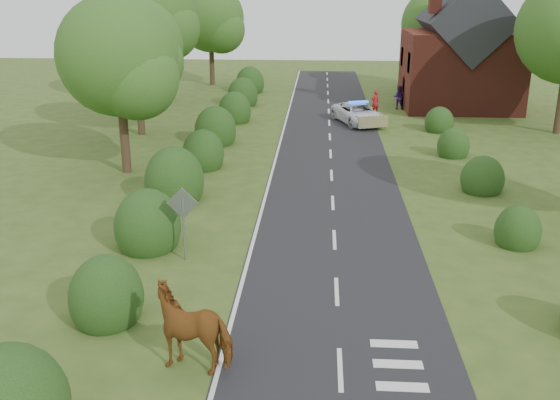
# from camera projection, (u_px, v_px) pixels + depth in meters

# --- Properties ---
(ground) EXTENTS (120.00, 120.00, 0.00)m
(ground) POSITION_uv_depth(u_px,v_px,m) (337.00, 292.00, 18.64)
(ground) COLOR #39521E
(road) EXTENTS (6.00, 70.00, 0.02)m
(road) POSITION_uv_depth(u_px,v_px,m) (331.00, 159.00, 32.78)
(road) COLOR black
(road) RESTS_ON ground
(road_markings) EXTENTS (4.96, 70.00, 0.01)m
(road_markings) POSITION_uv_depth(u_px,v_px,m) (299.00, 169.00, 30.92)
(road_markings) COLOR white
(road_markings) RESTS_ON road
(hedgerow_left) EXTENTS (2.75, 50.41, 3.00)m
(hedgerow_left) POSITION_uv_depth(u_px,v_px,m) (196.00, 160.00, 29.82)
(hedgerow_left) COLOR #243E10
(hedgerow_left) RESTS_ON ground
(hedgerow_right) EXTENTS (2.10, 45.78, 2.10)m
(hedgerow_right) POSITION_uv_depth(u_px,v_px,m) (476.00, 172.00, 28.62)
(hedgerow_right) COLOR #243E10
(hedgerow_right) RESTS_ON ground
(tree_left_a) EXTENTS (5.74, 5.60, 8.38)m
(tree_left_a) POSITION_uv_depth(u_px,v_px,m) (122.00, 62.00, 28.67)
(tree_left_a) COLOR #332316
(tree_left_a) RESTS_ON ground
(tree_left_b) EXTENTS (5.74, 5.60, 8.07)m
(tree_left_b) POSITION_uv_depth(u_px,v_px,m) (139.00, 50.00, 36.40)
(tree_left_b) COLOR #332316
(tree_left_b) RESTS_ON ground
(tree_left_c) EXTENTS (6.97, 6.80, 10.22)m
(tree_left_c) POSITION_uv_depth(u_px,v_px,m) (156.00, 16.00, 45.40)
(tree_left_c) COLOR #332316
(tree_left_c) RESTS_ON ground
(tree_left_d) EXTENTS (6.15, 6.00, 8.89)m
(tree_left_d) POSITION_uv_depth(u_px,v_px,m) (213.00, 21.00, 54.99)
(tree_left_d) COLOR #332316
(tree_left_d) RESTS_ON ground
(tree_right_c) EXTENTS (6.15, 6.00, 8.58)m
(tree_right_c) POSITION_uv_depth(u_px,v_px,m) (441.00, 27.00, 52.00)
(tree_right_c) COLOR #332316
(tree_right_c) RESTS_ON ground
(road_sign) EXTENTS (1.06, 0.08, 2.53)m
(road_sign) POSITION_uv_depth(u_px,v_px,m) (183.00, 213.00, 20.29)
(road_sign) COLOR gray
(road_sign) RESTS_ON ground
(house) EXTENTS (8.00, 7.40, 9.17)m
(house) POSITION_uv_depth(u_px,v_px,m) (461.00, 56.00, 45.09)
(house) COLOR maroon
(house) RESTS_ON ground
(cow) EXTENTS (2.52, 1.53, 1.69)m
(cow) POSITION_uv_depth(u_px,v_px,m) (195.00, 331.00, 14.96)
(cow) COLOR brown
(cow) RESTS_ON ground
(police_van) EXTENTS (3.73, 5.30, 1.49)m
(police_van) POSITION_uv_depth(u_px,v_px,m) (358.00, 114.00, 40.90)
(police_van) COLOR white
(police_van) RESTS_ON ground
(pedestrian_red) EXTENTS (0.73, 0.66, 1.67)m
(pedestrian_red) POSITION_uv_depth(u_px,v_px,m) (375.00, 102.00, 43.88)
(pedestrian_red) COLOR #AD151F
(pedestrian_red) RESTS_ON ground
(pedestrian_purple) EXTENTS (0.99, 0.87, 1.72)m
(pedestrian_purple) POSITION_uv_depth(u_px,v_px,m) (399.00, 97.00, 45.60)
(pedestrian_purple) COLOR #34185C
(pedestrian_purple) RESTS_ON ground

